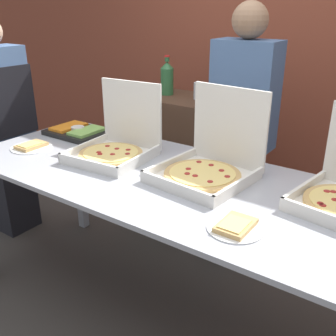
{
  "coord_description": "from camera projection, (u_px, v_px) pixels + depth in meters",
  "views": [
    {
      "loc": [
        1.05,
        -1.5,
        1.7
      ],
      "look_at": [
        0.0,
        0.0,
        0.94
      ],
      "focal_mm": 42.0,
      "sensor_mm": 36.0,
      "label": 1
    }
  ],
  "objects": [
    {
      "name": "sideboard_podium",
      "position": [
        176.0,
        160.0,
        3.19
      ],
      "size": [
        0.63,
        0.48,
        1.05
      ],
      "color": "#4C3323",
      "rests_on": "ground_plane"
    },
    {
      "name": "person_server_vest",
      "position": [
        3.0,
        120.0,
        2.89
      ],
      "size": [
        0.24,
        0.42,
        1.62
      ],
      "rotation": [
        0.0,
        0.0,
        -1.57
      ],
      "color": "black",
      "rests_on": "ground_plane"
    },
    {
      "name": "person_guest_plaid",
      "position": [
        241.0,
        135.0,
        2.58
      ],
      "size": [
        0.4,
        0.22,
        1.72
      ],
      "rotation": [
        0.0,
        0.0,
        3.14
      ],
      "color": "#2D2D38",
      "rests_on": "ground_plane"
    },
    {
      "name": "pizza_box_far_right",
      "position": [
        209.0,
        162.0,
        1.98
      ],
      "size": [
        0.48,
        0.49,
        0.43
      ],
      "rotation": [
        0.0,
        0.0,
        -0.1
      ],
      "color": "silver",
      "rests_on": "buffet_table"
    },
    {
      "name": "soda_can_silver",
      "position": [
        198.0,
        91.0,
        2.88
      ],
      "size": [
        0.07,
        0.07,
        0.12
      ],
      "color": "silver",
      "rests_on": "sideboard_podium"
    },
    {
      "name": "pizza_box_near_right",
      "position": [
        116.0,
        144.0,
        2.25
      ],
      "size": [
        0.44,
        0.46,
        0.41
      ],
      "rotation": [
        0.0,
        0.0,
        0.08
      ],
      "color": "silver",
      "rests_on": "buffet_table"
    },
    {
      "name": "ground_plane",
      "position": [
        168.0,
        313.0,
        2.34
      ],
      "size": [
        16.0,
        16.0,
        0.0
      ],
      "primitive_type": "plane",
      "color": "#423D38"
    },
    {
      "name": "veggie_tray",
      "position": [
        78.0,
        131.0,
        2.65
      ],
      "size": [
        0.4,
        0.3,
        0.05
      ],
      "color": "black",
      "rests_on": "buffet_table"
    },
    {
      "name": "soda_bottle",
      "position": [
        167.0,
        78.0,
        3.01
      ],
      "size": [
        0.1,
        0.1,
        0.3
      ],
      "color": "#2D6638",
      "rests_on": "sideboard_podium"
    },
    {
      "name": "brick_wall_behind",
      "position": [
        292.0,
        45.0,
        3.09
      ],
      "size": [
        10.0,
        0.06,
        2.8
      ],
      "color": "brown",
      "rests_on": "ground_plane"
    },
    {
      "name": "paper_plate_front_right",
      "position": [
        236.0,
        226.0,
        1.53
      ],
      "size": [
        0.23,
        0.23,
        0.03
      ],
      "color": "white",
      "rests_on": "buffet_table"
    },
    {
      "name": "buffet_table",
      "position": [
        168.0,
        193.0,
        2.04
      ],
      "size": [
        2.39,
        0.94,
        0.89
      ],
      "color": "#A8AAB2",
      "rests_on": "ground_plane"
    },
    {
      "name": "paper_plate_front_left",
      "position": [
        31.0,
        146.0,
        2.4
      ],
      "size": [
        0.25,
        0.25,
        0.03
      ],
      "color": "white",
      "rests_on": "buffet_table"
    }
  ]
}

